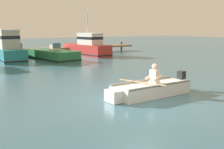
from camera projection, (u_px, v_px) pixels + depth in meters
ground_plane at (141, 102)px, 9.25m from camera, size 120.00×120.00×0.00m
wooden_dock at (79, 47)px, 27.16m from camera, size 12.02×1.57×1.13m
rowboat_with_person at (150, 89)px, 10.11m from camera, size 3.71×1.90×1.19m
moored_boat_teal at (7, 49)px, 21.29m from camera, size 1.75×6.40×2.41m
moored_boat_green at (53, 55)px, 21.51m from camera, size 2.75×5.30×1.36m
moored_boat_red at (88, 47)px, 24.82m from camera, size 2.52×5.42×3.87m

